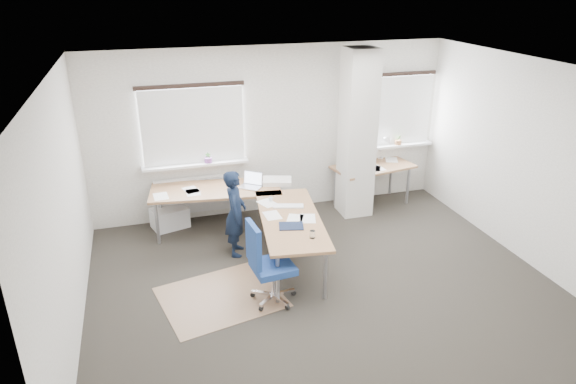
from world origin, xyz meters
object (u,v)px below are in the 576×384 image
object	(u,v)px
task_chair	(270,280)
person	(235,213)
desk_side	(373,168)
desk_main	(254,204)

from	to	relation	value
task_chair	person	xyz separation A→B (m)	(-0.16, 1.33, 0.34)
desk_side	task_chair	distance (m)	3.47
desk_main	task_chair	distance (m)	1.52
desk_main	desk_side	xyz separation A→B (m)	(2.35, 0.92, -0.01)
desk_side	person	bearing A→B (deg)	-168.41
task_chair	person	bearing A→B (deg)	91.27
desk_side	task_chair	size ratio (longest dim) A/B	1.36
desk_side	task_chair	xyz separation A→B (m)	(-2.49, -2.38, -0.38)
desk_main	person	bearing A→B (deg)	-148.34
desk_main	task_chair	size ratio (longest dim) A/B	2.63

